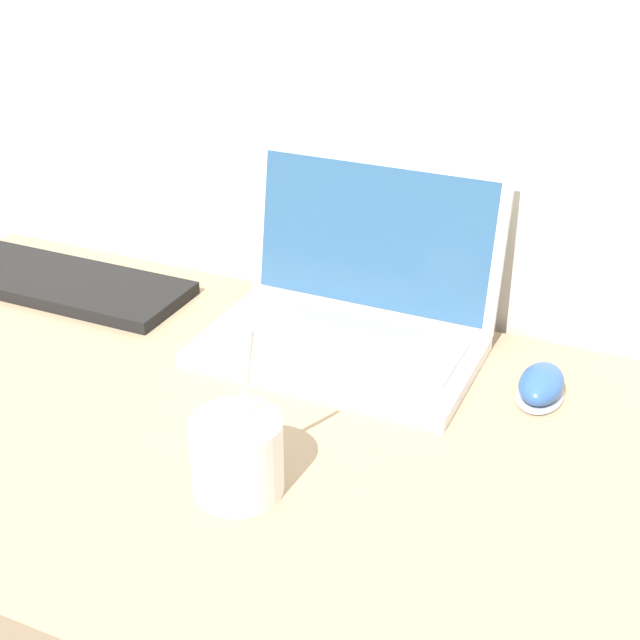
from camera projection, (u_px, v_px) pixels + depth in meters
desk at (242, 627)px, 1.26m from camera, size 1.32×0.72×0.70m
laptop at (351, 308)px, 1.24m from camera, size 0.38×0.27×0.24m
drink_cup at (237, 454)px, 0.96m from camera, size 0.10×0.10×0.21m
computer_mouse at (541, 385)px, 1.14m from camera, size 0.06×0.10×0.04m
external_keyboard at (60, 282)px, 1.42m from camera, size 0.43×0.15×0.02m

